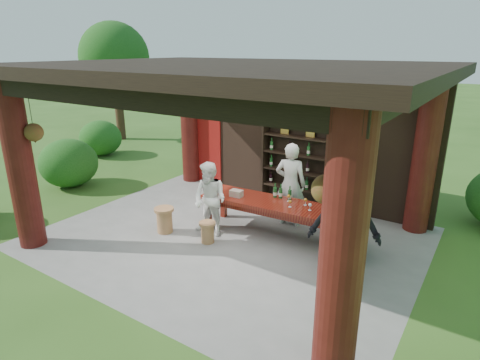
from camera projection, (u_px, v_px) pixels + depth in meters
The scene contains 15 objects.
ground at pixel (230, 237), 8.37m from camera, with size 90.00×90.00×0.00m, color #2D5119.
pavilion at pixel (240, 133), 8.05m from camera, with size 7.50×6.00×3.60m.
wine_shelf at pixel (308, 165), 9.66m from camera, with size 2.41×0.37×2.12m.
tasting_table at pixel (278, 208), 8.23m from camera, with size 3.33×1.05×0.75m.
stool_near_left at pixel (208, 232), 8.09m from camera, with size 0.34×0.34×0.44m.
stool_near_right at pixel (336, 267), 6.73m from camera, with size 0.38×0.38×0.50m.
stool_far_left at pixel (164, 219), 8.53m from camera, with size 0.42×0.42×0.55m.
host at pixel (290, 184), 8.74m from camera, with size 0.68×0.44×1.85m, color silver.
guest_woman at pixel (210, 199), 8.28m from camera, with size 0.76×0.59×1.57m, color white.
guest_man at pixel (345, 222), 6.81m from camera, with size 1.23×0.71×1.90m, color black.
table_bottles at pixel (282, 192), 8.37m from camera, with size 0.42×0.10×0.31m.
table_glasses at pixel (305, 204), 7.92m from camera, with size 1.04×0.33×0.15m.
napkin_basket at pixel (236, 193), 8.52m from camera, with size 0.26×0.18×0.14m, color #BF6672.
shrubs at pixel (296, 207), 8.47m from camera, with size 17.46×8.12×1.36m.
trees at pixel (413, 70), 7.37m from camera, with size 21.28×10.46×4.80m.
Camera 1 is at (4.34, -6.21, 3.77)m, focal length 30.00 mm.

